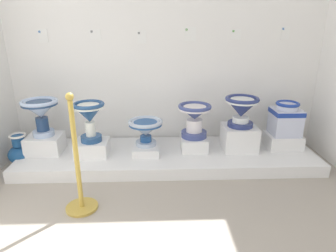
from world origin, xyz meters
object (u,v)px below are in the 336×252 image
antique_toilet_broad_patterned (286,118)px  info_placard_sixth (285,33)px  info_placard_third (142,37)px  info_placard_first (43,36)px  info_placard_fourth (190,34)px  antique_toilet_squat_floral (40,110)px  info_placard_second (95,35)px  antique_toilet_slender_white (242,108)px  decorative_vase_corner (20,152)px  stanchion_post_near_left (79,179)px  plinth_block_pale_glazed (194,143)px  plinth_block_slender_white (239,137)px  plinth_block_broad_patterned (283,141)px  plinth_block_tall_cobalt (146,148)px  antique_toilet_pale_glazed (194,116)px  plinth_block_rightmost (92,148)px  antique_toilet_tall_cobalt (146,128)px  plinth_block_squat_floral (45,144)px  info_placard_fifth (236,34)px  antique_toilet_rightmost (89,115)px

antique_toilet_broad_patterned → info_placard_sixth: size_ratio=2.54×
info_placard_third → info_placard_first: bearing=180.0°
info_placard_third → info_placard_fourth: 0.55m
antique_toilet_squat_floral → info_placard_second: (0.56, 0.42, 0.76)m
antique_toilet_slender_white → decorative_vase_corner: antique_toilet_slender_white is taller
info_placard_fourth → stanchion_post_near_left: 2.02m
plinth_block_pale_glazed → antique_toilet_broad_patterned: antique_toilet_broad_patterned is taller
info_placard_fourth → stanchion_post_near_left: info_placard_fourth is taller
plinth_block_slender_white → plinth_block_broad_patterned: plinth_block_slender_white is taller
info_placard_third → plinth_block_tall_cobalt: bearing=-85.6°
antique_toilet_pale_glazed → plinth_block_slender_white: antique_toilet_pale_glazed is taller
plinth_block_tall_cobalt → plinth_block_pale_glazed: (0.54, 0.07, 0.03)m
plinth_block_rightmost → antique_toilet_pale_glazed: (1.13, 0.12, 0.32)m
plinth_block_slender_white → antique_toilet_tall_cobalt: bearing=-176.9°
antique_toilet_squat_floral → antique_toilet_broad_patterned: bearing=0.8°
plinth_block_squat_floral → antique_toilet_squat_floral: (0.00, 0.00, 0.39)m
antique_toilet_slender_white → antique_toilet_broad_patterned: bearing=2.9°
plinth_block_tall_cobalt → antique_toilet_squat_floral: bearing=177.5°
plinth_block_tall_cobalt → info_placard_third: (-0.04, 0.47, 1.18)m
plinth_block_broad_patterned → info_placard_fifth: size_ratio=3.28×
info_placard_first → info_placard_fourth: bearing=0.0°
plinth_block_rightmost → antique_toilet_broad_patterned: 2.20m
info_placard_first → plinth_block_pale_glazed: bearing=-13.3°
plinth_block_slender_white → antique_toilet_broad_patterned: antique_toilet_broad_patterned is taller
plinth_block_pale_glazed → info_placard_fourth: (-0.03, 0.40, 1.18)m
antique_toilet_slender_white → antique_toilet_pale_glazed: bearing=178.3°
antique_toilet_pale_glazed → info_placard_second: (-1.10, 0.40, 0.85)m
info_placard_fifth → stanchion_post_near_left: bearing=-139.8°
plinth_block_tall_cobalt → info_placard_second: info_placard_second is taller
plinth_block_rightmost → decorative_vase_corner: size_ratio=0.96×
plinth_block_squat_floral → info_placard_sixth: bearing=8.8°
stanchion_post_near_left → plinth_block_rightmost: bearing=94.4°
antique_toilet_broad_patterned → plinth_block_broad_patterned: bearing=180.0°
plinth_block_broad_patterned → plinth_block_slender_white: bearing=-177.1°
antique_toilet_rightmost → stanchion_post_near_left: stanchion_post_near_left is taller
antique_toilet_rightmost → antique_toilet_pale_glazed: size_ratio=1.14×
plinth_block_squat_floral → antique_toilet_squat_floral: antique_toilet_squat_floral is taller
plinth_block_rightmost → plinth_block_slender_white: plinth_block_slender_white is taller
plinth_block_pale_glazed → info_placard_third: bearing=145.5°
plinth_block_tall_cobalt → info_placard_sixth: size_ratio=2.43×
antique_toilet_slender_white → antique_toilet_broad_patterned: 0.54m
plinth_block_pale_glazed → antique_toilet_slender_white: 0.66m
plinth_block_pale_glazed → antique_toilet_slender_white: (0.52, -0.02, 0.41)m
antique_toilet_squat_floral → antique_toilet_pale_glazed: antique_toilet_squat_floral is taller
plinth_block_squat_floral → antique_toilet_slender_white: 2.22m
plinth_block_rightmost → antique_toilet_tall_cobalt: size_ratio=0.92×
info_placard_fourth → decorative_vase_corner: bearing=-165.6°
antique_toilet_squat_floral → antique_toilet_broad_patterned: (2.71, 0.04, -0.13)m
antique_toilet_tall_cobalt → antique_toilet_pale_glazed: antique_toilet_pale_glazed is taller
antique_toilet_rightmost → plinth_block_broad_patterned: size_ratio=1.12×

